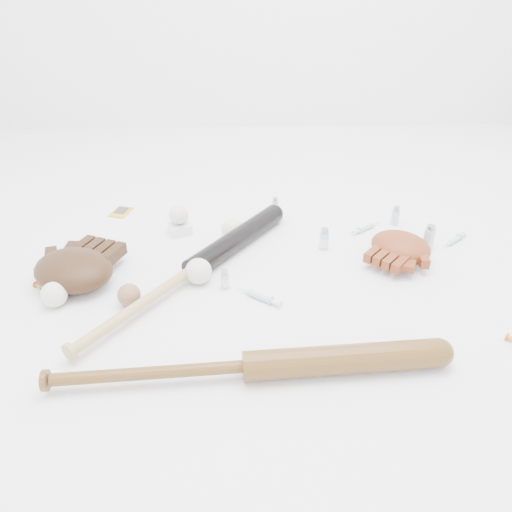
{
  "coord_description": "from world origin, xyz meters",
  "views": [
    {
      "loc": [
        -0.03,
        -1.26,
        0.86
      ],
      "look_at": [
        0.02,
        0.02,
        0.06
      ],
      "focal_mm": 35.0,
      "sensor_mm": 36.0,
      "label": 1
    }
  ],
  "objects_px": {
    "bat_dark": "(192,269)",
    "bat_wood": "(247,366)",
    "glove_dark": "(73,270)",
    "pedestal": "(180,228)"
  },
  "relations": [
    {
      "from": "bat_dark",
      "to": "bat_wood",
      "type": "bearing_deg",
      "value": -122.15
    },
    {
      "from": "bat_wood",
      "to": "bat_dark",
      "type": "bearing_deg",
      "value": 107.14
    },
    {
      "from": "bat_wood",
      "to": "glove_dark",
      "type": "distance_m",
      "value": 0.64
    },
    {
      "from": "bat_wood",
      "to": "glove_dark",
      "type": "height_order",
      "value": "glove_dark"
    },
    {
      "from": "bat_dark",
      "to": "pedestal",
      "type": "relative_size",
      "value": 13.63
    },
    {
      "from": "bat_dark",
      "to": "bat_wood",
      "type": "distance_m",
      "value": 0.44
    },
    {
      "from": "bat_wood",
      "to": "pedestal",
      "type": "xyz_separation_m",
      "value": [
        -0.22,
        0.7,
        -0.02
      ]
    },
    {
      "from": "bat_wood",
      "to": "glove_dark",
      "type": "relative_size",
      "value": 3.4
    },
    {
      "from": "glove_dark",
      "to": "pedestal",
      "type": "distance_m",
      "value": 0.41
    },
    {
      "from": "bat_wood",
      "to": "glove_dark",
      "type": "bearing_deg",
      "value": 138.01
    }
  ]
}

